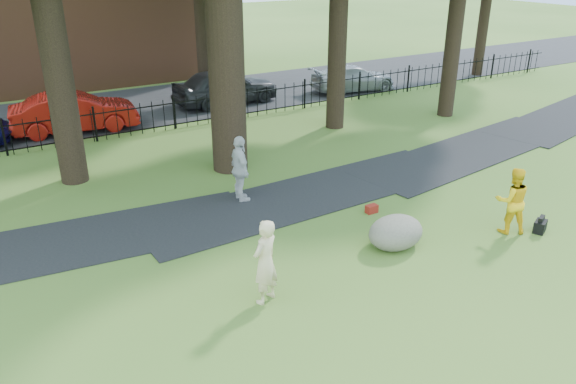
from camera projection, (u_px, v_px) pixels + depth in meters
ground at (367, 265)px, 12.51m from camera, size 120.00×120.00×0.00m
footpath at (309, 195)px, 16.05m from camera, size 36.07×3.85×0.03m
street at (143, 106)px, 25.09m from camera, size 80.00×7.00×0.02m
iron_fence at (174, 114)px, 21.70m from camera, size 44.00×0.04×1.20m
woman at (265, 262)px, 10.91m from camera, size 0.77×0.66×1.78m
man at (512, 201)px, 13.67m from camera, size 1.03×0.97×1.69m
pedestrian at (240, 169)px, 15.32m from camera, size 0.58×1.15×1.88m
boulder at (396, 230)px, 13.17m from camera, size 1.47×1.16×0.82m
backpack at (540, 226)px, 13.93m from camera, size 0.47×0.39×0.30m
red_bag at (372, 209)px, 14.96m from camera, size 0.32×0.20×0.22m
red_sedan at (75, 112)px, 21.33m from camera, size 4.77×2.17×1.52m
grey_car at (225, 86)px, 25.12m from camera, size 4.80×2.11×1.61m
silver_car at (353, 78)px, 27.52m from camera, size 4.48×2.28×1.24m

